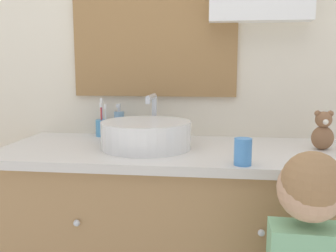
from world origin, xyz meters
TOP-DOWN VIEW (x-y plane):
  - wall_back at (0.01, 0.62)m, footprint 3.20×0.18m
  - vanity_counter at (0.00, 0.30)m, footprint 1.45×0.59m
  - sink_basin at (-0.12, 0.30)m, footprint 0.37×0.42m
  - toothbrush_holder at (-0.38, 0.53)m, footprint 0.07×0.07m
  - soap_dispenser at (-0.29, 0.53)m, footprint 0.05×0.05m
  - teddy_bear at (0.60, 0.35)m, footprint 0.09×0.07m
  - drinking_cup at (0.26, 0.06)m, footprint 0.06×0.06m

SIDE VIEW (x-z plane):
  - vanity_counter at x=0.00m, z-range 0.00..0.79m
  - toothbrush_holder at x=-0.38m, z-range 0.75..0.93m
  - drinking_cup at x=0.26m, z-range 0.79..0.89m
  - sink_basin at x=-0.12m, z-range 0.74..0.96m
  - soap_dispenser at x=-0.29m, z-range 0.78..0.94m
  - teddy_bear at x=0.60m, z-range 0.79..0.95m
  - wall_back at x=0.01m, z-range 0.03..2.53m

